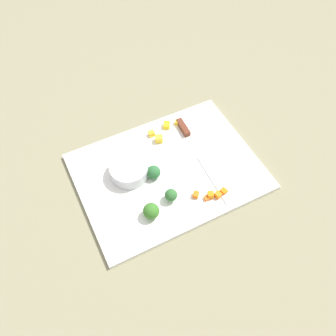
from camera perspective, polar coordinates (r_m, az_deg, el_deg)
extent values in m
plane|color=gray|center=(0.93, 0.00, -0.77)|extent=(4.00, 4.00, 0.00)
cube|color=white|center=(0.93, 0.00, -0.56)|extent=(0.46, 0.35, 0.01)
cylinder|color=silver|center=(0.91, -6.29, -0.32)|extent=(0.10, 0.10, 0.04)
cube|color=silver|center=(0.91, 7.58, -1.78)|extent=(0.03, 0.16, 0.00)
cube|color=#5F2B1A|center=(1.00, 2.47, 6.54)|extent=(0.02, 0.06, 0.02)
cube|color=orange|center=(0.88, 6.87, -4.35)|extent=(0.02, 0.02, 0.02)
cube|color=orange|center=(0.88, 6.19, -4.88)|extent=(0.01, 0.01, 0.01)
cube|color=orange|center=(0.88, 8.05, -4.32)|extent=(0.02, 0.02, 0.01)
cube|color=orange|center=(0.88, 4.51, -4.32)|extent=(0.02, 0.02, 0.01)
cube|color=orange|center=(0.89, 8.96, -3.74)|extent=(0.02, 0.02, 0.01)
cube|color=yellow|center=(0.99, -2.67, 5.56)|extent=(0.01, 0.01, 0.01)
cube|color=yellow|center=(1.02, 1.47, 7.39)|extent=(0.02, 0.02, 0.01)
cube|color=yellow|center=(1.01, -0.22, 6.94)|extent=(0.03, 0.03, 0.01)
cube|color=yellow|center=(0.97, -1.46, 4.71)|extent=(0.02, 0.02, 0.02)
cylinder|color=#8DB460|center=(0.87, 0.48, -4.85)|extent=(0.01, 0.01, 0.01)
sphere|color=#2F662E|center=(0.86, 0.49, -4.37)|extent=(0.03, 0.03, 0.03)
cylinder|color=#94AE5A|center=(0.85, -2.69, -7.44)|extent=(0.01, 0.01, 0.01)
sphere|color=#357024|center=(0.84, -2.73, -6.94)|extent=(0.04, 0.04, 0.04)
cylinder|color=#94C163|center=(0.91, -2.28, -1.24)|extent=(0.01, 0.01, 0.01)
sphere|color=#2A6432|center=(0.90, -2.31, -0.74)|extent=(0.04, 0.04, 0.04)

